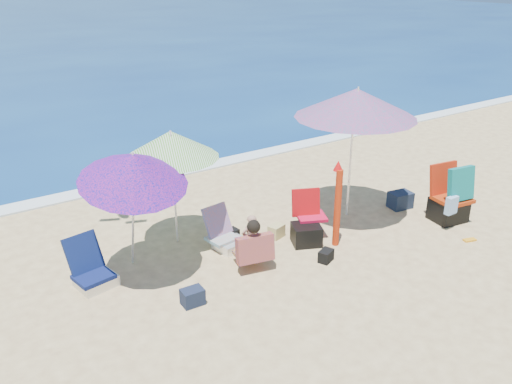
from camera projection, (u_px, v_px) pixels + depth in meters
ground at (308, 273)px, 8.42m from camera, size 120.00×120.00×0.00m
foam at (166, 175)px, 12.30m from camera, size 120.00×0.50×0.04m
umbrella_turquoise at (356, 103)px, 9.47m from camera, size 2.49×2.49×2.50m
umbrella_striped at (171, 144)px, 8.60m from camera, size 1.92×1.92×2.06m
umbrella_blue at (133, 169)px, 7.64m from camera, size 1.59×1.65×2.17m
furled_umbrella at (338, 200)px, 8.97m from camera, size 0.19×0.22×1.51m
chair_navy at (92, 273)px, 8.04m from camera, size 0.66×0.75×0.74m
chair_rainbow at (226, 237)px, 9.14m from camera, size 0.64×0.72×0.68m
camp_chair_left at (307, 228)px, 9.29m from camera, size 0.88×0.79×0.87m
camp_chair_right at (450, 201)px, 9.98m from camera, size 0.79×0.74×1.12m
person_center at (253, 243)px, 8.43m from camera, size 0.65×0.65×0.87m
bag_navy_a at (193, 297)px, 7.60m from camera, size 0.32×0.24×0.24m
bag_black_a at (231, 235)px, 9.41m from camera, size 0.28×0.22×0.19m
bag_tan at (276, 231)px, 9.49m from camera, size 0.32×0.27×0.23m
bag_navy_b at (400, 200)px, 10.63m from camera, size 0.47×0.38×0.32m
bag_black_b at (326, 256)px, 8.72m from camera, size 0.30×0.26×0.20m
orange_item at (470, 240)px, 9.40m from camera, size 0.24×0.16×0.03m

